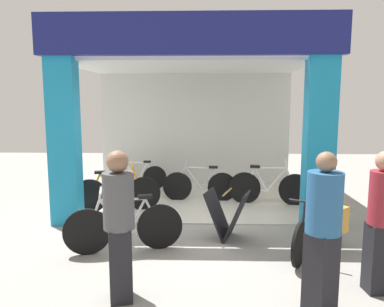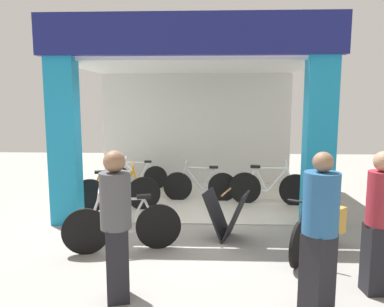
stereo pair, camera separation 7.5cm
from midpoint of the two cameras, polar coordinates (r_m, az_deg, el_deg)
ground_plane at (r=6.82m, az=-0.55°, el=-10.64°), size 17.76×17.76×0.00m
shop_facade at (r=8.15m, az=-0.08°, el=6.15°), size 5.08×3.72×3.58m
bicycle_inside_0 at (r=8.23m, az=0.95°, el=-4.79°), size 1.61×0.44×0.88m
bicycle_inside_1 at (r=9.37m, az=-8.59°, el=-3.46°), size 1.47×0.40×0.81m
bicycle_inside_2 at (r=7.61m, az=-11.57°, el=-5.86°), size 1.68×0.53×0.94m
bicycle_inside_3 at (r=8.11m, az=11.32°, el=-4.99°), size 1.70×0.47×0.94m
bicycle_parked_0 at (r=5.66m, az=-10.52°, el=-10.78°), size 1.67×0.54×0.94m
bicycle_parked_1 at (r=5.72m, az=16.91°, el=-11.15°), size 0.82×1.37×0.86m
sandwich_board_sign at (r=6.08m, az=4.94°, el=-9.21°), size 0.78×0.68×0.78m
pedestrian_0 at (r=4.12m, az=18.73°, el=-10.96°), size 0.60×0.56×1.69m
pedestrian_1 at (r=4.23m, az=-11.43°, el=-10.41°), size 0.41×0.41×1.67m
pedestrian_3 at (r=4.80m, az=26.33°, el=-9.09°), size 0.34×0.34×1.64m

